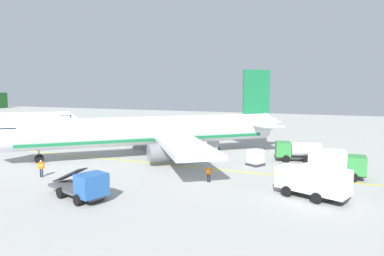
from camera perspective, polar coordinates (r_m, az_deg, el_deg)
name	(u,v)px	position (r m, az deg, el deg)	size (l,w,h in m)	color
airliner_foreground	(153,131)	(46.42, -6.63, -0.51)	(31.25, 33.05, 11.90)	silver
service_truck_fuel	(297,150)	(45.00, 17.17, -3.56)	(3.30, 5.87, 2.40)	#338C3F
service_truck_baggage	(84,186)	(29.50, -17.60, -9.29)	(4.04, 6.75, 2.65)	#2659A5
service_truck_catering	(335,163)	(37.88, 22.91, -5.39)	(2.58, 5.51, 2.86)	#338C3F
service_truck_pushback	(313,180)	(30.28, 19.61, -8.28)	(4.14, 6.21, 2.70)	white
cargo_container_near	(213,144)	(50.61, 3.57, -2.62)	(1.99, 1.99, 2.12)	#333338
cargo_container_mid	(256,158)	(41.25, 10.63, -4.92)	(2.28, 2.28, 2.00)	#333338
crew_marshaller	(41,167)	(38.57, -23.97, -6.00)	(0.46, 0.50, 1.79)	#191E33
crew_loader_left	(201,149)	(46.29, 1.45, -3.47)	(0.47, 0.50, 1.72)	#191E33
crew_loader_right	(209,173)	(33.46, 2.81, -7.52)	(0.25, 0.63, 1.60)	#191E33
apron_guide_line	(169,165)	(41.21, -3.92, -6.17)	(0.30, 60.00, 0.01)	yellow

